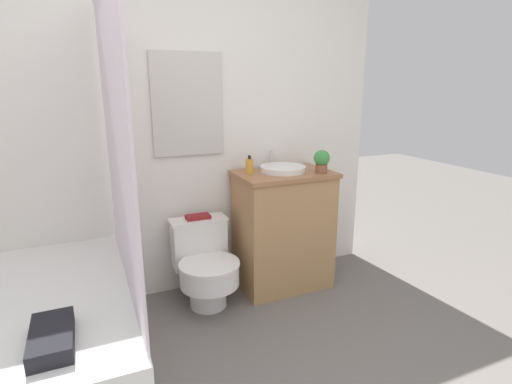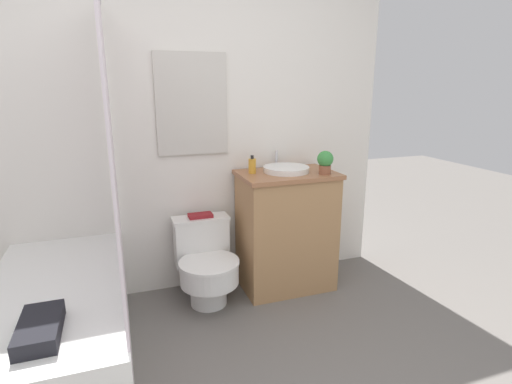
{
  "view_description": "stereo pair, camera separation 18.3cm",
  "coord_description": "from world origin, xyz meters",
  "px_view_note": "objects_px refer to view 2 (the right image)",
  "views": [
    {
      "loc": [
        -0.57,
        -0.95,
        1.49
      ],
      "look_at": [
        0.44,
        1.35,
        0.82
      ],
      "focal_mm": 28.0,
      "sensor_mm": 36.0,
      "label": 1
    },
    {
      "loc": [
        -0.4,
        -1.02,
        1.49
      ],
      "look_at": [
        0.44,
        1.35,
        0.82
      ],
      "focal_mm": 28.0,
      "sensor_mm": 36.0,
      "label": 2
    }
  ],
  "objects_px": {
    "potted_plant": "(325,161)",
    "soap_bottle": "(252,166)",
    "toilet": "(206,264)",
    "book_on_tank": "(200,215)",
    "sink": "(286,169)"
  },
  "relations": [
    {
      "from": "potted_plant",
      "to": "soap_bottle",
      "type": "bearing_deg",
      "value": 157.6
    },
    {
      "from": "toilet",
      "to": "soap_bottle",
      "type": "bearing_deg",
      "value": 12.89
    },
    {
      "from": "toilet",
      "to": "book_on_tank",
      "type": "distance_m",
      "value": 0.34
    },
    {
      "from": "soap_bottle",
      "to": "book_on_tank",
      "type": "distance_m",
      "value": 0.51
    },
    {
      "from": "potted_plant",
      "to": "toilet",
      "type": "bearing_deg",
      "value": 172.6
    },
    {
      "from": "toilet",
      "to": "sink",
      "type": "relative_size",
      "value": 1.59
    },
    {
      "from": "toilet",
      "to": "sink",
      "type": "xyz_separation_m",
      "value": [
        0.62,
        0.05,
        0.63
      ]
    },
    {
      "from": "toilet",
      "to": "soap_bottle",
      "type": "distance_m",
      "value": 0.76
    },
    {
      "from": "sink",
      "to": "potted_plant",
      "type": "xyz_separation_m",
      "value": [
        0.23,
        -0.16,
        0.07
      ]
    },
    {
      "from": "sink",
      "to": "book_on_tank",
      "type": "distance_m",
      "value": 0.7
    },
    {
      "from": "toilet",
      "to": "soap_bottle",
      "type": "xyz_separation_m",
      "value": [
        0.37,
        0.09,
        0.66
      ]
    },
    {
      "from": "potted_plant",
      "to": "book_on_tank",
      "type": "xyz_separation_m",
      "value": [
        -0.85,
        0.25,
        -0.38
      ]
    },
    {
      "from": "toilet",
      "to": "sink",
      "type": "bearing_deg",
      "value": 4.34
    },
    {
      "from": "sink",
      "to": "potted_plant",
      "type": "bearing_deg",
      "value": -34.53
    },
    {
      "from": "sink",
      "to": "book_on_tank",
      "type": "height_order",
      "value": "sink"
    }
  ]
}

